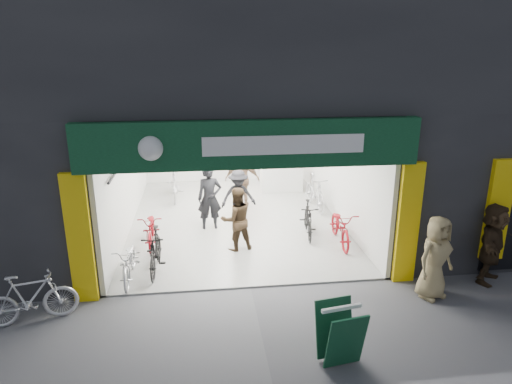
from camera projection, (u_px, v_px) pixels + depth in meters
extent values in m
plane|color=#56565B|center=(251.00, 288.00, 9.42)|extent=(60.00, 60.00, 0.00)
cube|color=#232326|center=(266.00, 9.00, 12.53)|extent=(16.00, 10.00, 4.50)
cube|color=#232326|center=(39.00, 158.00, 12.97)|extent=(5.00, 10.00, 3.50)
cube|color=#232326|center=(422.00, 147.00, 14.33)|extent=(6.00, 10.00, 3.50)
cube|color=#9E9E99|center=(235.00, 219.00, 13.20)|extent=(6.00, 8.00, 0.04)
cube|color=silver|center=(225.00, 138.00, 16.60)|extent=(6.00, 0.20, 3.20)
cube|color=silver|center=(126.00, 169.00, 12.37)|extent=(0.10, 8.00, 3.20)
cube|color=silver|center=(337.00, 163.00, 13.07)|extent=(0.10, 8.00, 3.20)
cube|color=white|center=(233.00, 106.00, 12.22)|extent=(6.00, 8.00, 0.10)
cube|color=black|center=(250.00, 126.00, 8.50)|extent=(6.00, 0.30, 0.30)
cube|color=#0C351A|center=(251.00, 144.00, 8.38)|extent=(6.40, 0.25, 0.90)
cube|color=white|center=(284.00, 145.00, 8.32)|extent=(3.00, 0.02, 0.35)
cube|color=yellow|center=(80.00, 239.00, 8.58)|extent=(0.45, 0.12, 2.60)
cube|color=yellow|center=(408.00, 224.00, 9.35)|extent=(0.45, 0.12, 2.60)
cube|color=yellow|center=(498.00, 210.00, 9.52)|extent=(0.50, 0.12, 2.20)
cylinder|color=black|center=(126.00, 156.00, 11.66)|extent=(0.06, 5.00, 0.06)
cube|color=silver|center=(281.00, 177.00, 15.63)|extent=(1.40, 0.60, 1.00)
cube|color=white|center=(244.00, 126.00, 9.59)|extent=(1.30, 0.35, 0.04)
cube|color=white|center=(237.00, 114.00, 11.29)|extent=(1.30, 0.35, 0.04)
cube|color=white|center=(231.00, 105.00, 13.00)|extent=(1.30, 0.35, 0.04)
cube|color=white|center=(227.00, 98.00, 14.70)|extent=(1.30, 0.35, 0.04)
imported|color=silver|center=(130.00, 262.00, 9.65)|extent=(0.58, 1.60, 0.84)
imported|color=black|center=(155.00, 251.00, 9.99)|extent=(0.52, 1.64, 0.97)
imported|color=maroon|center=(152.00, 228.00, 11.41)|extent=(0.64, 1.66, 0.86)
imported|color=#AAAAAF|center=(174.00, 181.00, 14.84)|extent=(0.66, 2.01, 1.20)
imported|color=black|center=(308.00, 220.00, 11.89)|extent=(0.63, 1.58, 0.92)
imported|color=maroon|center=(341.00, 227.00, 11.44)|extent=(0.72, 1.79, 0.92)
imported|color=#B4B4B9|center=(315.00, 192.00, 13.91)|extent=(0.61, 1.81, 1.07)
imported|color=silver|center=(30.00, 298.00, 8.12)|extent=(1.67, 0.84, 0.97)
imported|color=black|center=(210.00, 198.00, 12.21)|extent=(0.68, 0.47, 1.79)
imported|color=#3D2C1C|center=(236.00, 219.00, 10.95)|extent=(0.90, 0.78, 1.61)
imported|color=black|center=(238.00, 197.00, 12.78)|extent=(1.05, 0.70, 1.52)
imported|color=#84654D|center=(242.00, 179.00, 13.94)|extent=(1.12, 0.64, 1.80)
imported|color=#9C885B|center=(435.00, 258.00, 8.86)|extent=(0.97, 0.82, 1.70)
imported|color=#352618|center=(492.00, 243.00, 9.47)|extent=(1.51, 1.49, 1.73)
cube|color=#0E3B23|center=(346.00, 342.00, 6.88)|extent=(0.65, 0.33, 0.94)
cube|color=#0E3B23|center=(334.00, 327.00, 7.25)|extent=(0.65, 0.33, 0.94)
cube|color=white|center=(342.00, 308.00, 6.92)|extent=(0.65, 0.17, 0.06)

